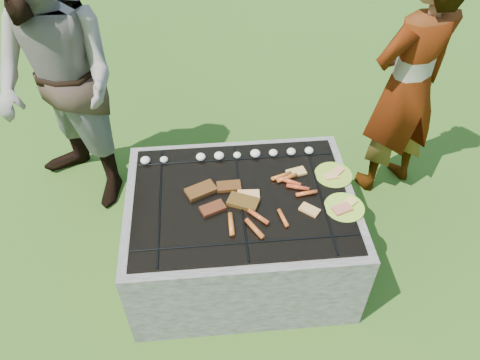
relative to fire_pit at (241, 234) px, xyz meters
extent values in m
plane|color=#284C13|center=(0.00, 0.00, -0.28)|extent=(60.00, 60.00, 0.00)
cube|color=gray|center=(0.00, 0.41, 0.02)|extent=(1.30, 0.18, 0.60)
cube|color=gray|center=(0.00, -0.41, 0.02)|extent=(1.30, 0.18, 0.60)
cube|color=gray|center=(-0.56, 0.00, 0.02)|extent=(0.18, 0.64, 0.60)
cube|color=#A19B8F|center=(0.56, 0.00, 0.02)|extent=(0.18, 0.64, 0.60)
cube|color=black|center=(0.00, 0.00, -0.04)|extent=(0.94, 0.64, 0.48)
sphere|color=#FF5914|center=(0.00, 0.00, 0.18)|extent=(0.10, 0.10, 0.10)
cube|color=black|center=(0.00, 0.00, 0.32)|extent=(1.20, 0.90, 0.01)
cylinder|color=black|center=(-0.45, 0.00, 0.33)|extent=(0.01, 0.88, 0.01)
cylinder|color=black|center=(0.00, 0.00, 0.33)|extent=(0.01, 0.88, 0.01)
cylinder|color=black|center=(0.45, 0.00, 0.33)|extent=(0.01, 0.88, 0.01)
cylinder|color=black|center=(0.00, -0.32, 0.33)|extent=(1.18, 0.01, 0.01)
cylinder|color=black|center=(0.00, 0.32, 0.33)|extent=(1.18, 0.01, 0.01)
ellipsoid|color=silver|center=(-0.55, 0.34, 0.35)|extent=(0.06, 0.06, 0.04)
ellipsoid|color=beige|center=(-0.43, 0.34, 0.35)|extent=(0.05, 0.05, 0.03)
ellipsoid|color=white|center=(-0.21, 0.34, 0.35)|extent=(0.06, 0.06, 0.04)
ellipsoid|color=#F1E4CD|center=(-0.10, 0.34, 0.35)|extent=(0.06, 0.06, 0.04)
ellipsoid|color=white|center=(0.01, 0.34, 0.35)|extent=(0.05, 0.05, 0.03)
ellipsoid|color=silver|center=(0.12, 0.34, 0.35)|extent=(0.06, 0.06, 0.04)
ellipsoid|color=silver|center=(0.23, 0.34, 0.35)|extent=(0.05, 0.05, 0.04)
ellipsoid|color=beige|center=(0.34, 0.34, 0.35)|extent=(0.06, 0.06, 0.04)
ellipsoid|color=#F2EECD|center=(0.45, 0.34, 0.35)|extent=(0.05, 0.05, 0.04)
cube|color=brown|center=(-0.22, 0.06, 0.34)|extent=(0.19, 0.16, 0.02)
cube|color=brown|center=(-0.06, 0.08, 0.34)|extent=(0.14, 0.08, 0.02)
cube|color=brown|center=(-0.16, -0.08, 0.34)|extent=(0.15, 0.12, 0.02)
cube|color=brown|center=(0.01, -0.05, 0.34)|extent=(0.19, 0.16, 0.02)
cylinder|color=#D36322|center=(0.25, 0.14, 0.34)|extent=(0.13, 0.06, 0.02)
cylinder|color=#CC5121|center=(0.29, 0.09, 0.34)|extent=(0.13, 0.09, 0.03)
cylinder|color=#C94D21|center=(0.33, 0.04, 0.34)|extent=(0.13, 0.07, 0.02)
cylinder|color=#DB5324|center=(0.37, -0.01, 0.34)|extent=(0.13, 0.04, 0.02)
cylinder|color=red|center=(0.08, -0.16, 0.34)|extent=(0.11, 0.12, 0.03)
cylinder|color=orange|center=(0.21, -0.18, 0.34)|extent=(0.05, 0.12, 0.02)
cylinder|color=orange|center=(-0.07, -0.20, 0.34)|extent=(0.03, 0.15, 0.03)
cylinder|color=orange|center=(0.05, -0.24, 0.34)|extent=(0.10, 0.14, 0.03)
cylinder|color=#D36322|center=(0.28, 0.12, 0.34)|extent=(0.13, 0.06, 0.02)
cube|color=tan|center=(0.04, 0.01, 0.34)|extent=(0.13, 0.08, 0.02)
cube|color=tan|center=(0.36, -0.13, 0.34)|extent=(0.12, 0.12, 0.01)
cube|color=#DCC770|center=(0.34, 0.17, 0.34)|extent=(0.12, 0.09, 0.01)
cylinder|color=gold|center=(0.56, 0.13, 0.33)|extent=(0.25, 0.25, 0.01)
cube|color=#E5B675|center=(0.54, 0.11, 0.34)|extent=(0.09, 0.06, 0.01)
cube|color=#FAB97F|center=(0.59, 0.15, 0.34)|extent=(0.09, 0.09, 0.01)
cylinder|color=yellow|center=(0.56, -0.13, 0.33)|extent=(0.27, 0.27, 0.01)
cube|color=tan|center=(0.54, -0.15, 0.34)|extent=(0.12, 0.09, 0.02)
cube|color=#E9C477|center=(0.59, -0.11, 0.34)|extent=(0.10, 0.10, 0.01)
imported|color=gray|center=(1.14, 0.67, 0.55)|extent=(0.71, 0.58, 1.67)
imported|color=gray|center=(-1.06, 0.76, 0.64)|extent=(1.13, 1.13, 1.85)
camera|label=1|loc=(-0.17, -1.79, 2.24)|focal=35.00mm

